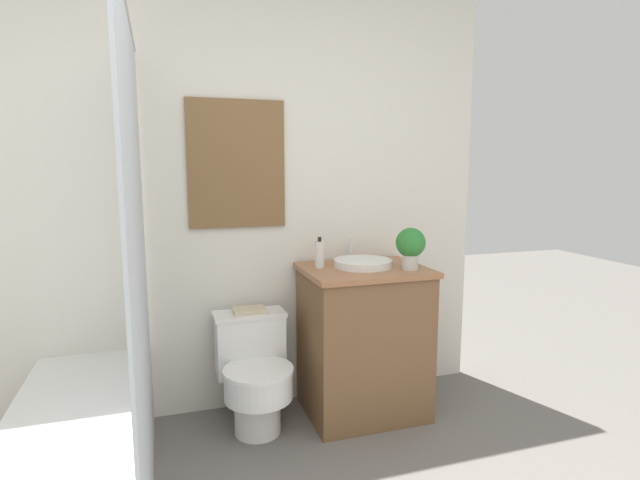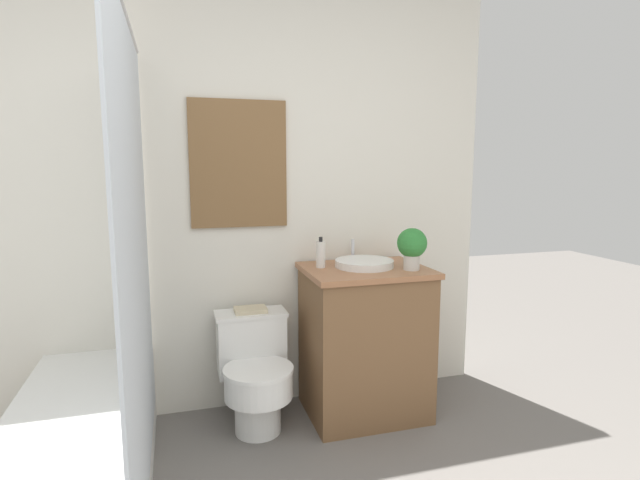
{
  "view_description": "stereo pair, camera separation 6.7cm",
  "coord_description": "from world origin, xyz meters",
  "px_view_note": "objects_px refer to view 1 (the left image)",
  "views": [
    {
      "loc": [
        -0.39,
        -0.7,
        1.4
      ],
      "look_at": [
        0.37,
        1.64,
        1.04
      ],
      "focal_mm": 28.0,
      "sensor_mm": 36.0,
      "label": 1
    },
    {
      "loc": [
        -0.33,
        -0.72,
        1.4
      ],
      "look_at": [
        0.37,
        1.64,
        1.04
      ],
      "focal_mm": 28.0,
      "sensor_mm": 36.0,
      "label": 2
    }
  ],
  "objects_px": {
    "toilet": "(255,372)",
    "sink": "(363,263)",
    "soap_bottle": "(320,254)",
    "potted_plant": "(411,245)",
    "book_on_tank": "(249,310)"
  },
  "relations": [
    {
      "from": "toilet",
      "to": "sink",
      "type": "height_order",
      "value": "sink"
    },
    {
      "from": "toilet",
      "to": "sink",
      "type": "xyz_separation_m",
      "value": [
        0.62,
        0.0,
        0.56
      ]
    },
    {
      "from": "toilet",
      "to": "potted_plant",
      "type": "bearing_deg",
      "value": -9.78
    },
    {
      "from": "toilet",
      "to": "soap_bottle",
      "type": "height_order",
      "value": "soap_bottle"
    },
    {
      "from": "sink",
      "to": "soap_bottle",
      "type": "xyz_separation_m",
      "value": [
        -0.24,
        0.05,
        0.05
      ]
    },
    {
      "from": "potted_plant",
      "to": "sink",
      "type": "bearing_deg",
      "value": 145.7
    },
    {
      "from": "toilet",
      "to": "sink",
      "type": "bearing_deg",
      "value": 0.28
    },
    {
      "from": "sink",
      "to": "toilet",
      "type": "bearing_deg",
      "value": -179.72
    },
    {
      "from": "soap_bottle",
      "to": "book_on_tank",
      "type": "xyz_separation_m",
      "value": [
        -0.38,
        0.07,
        -0.31
      ]
    },
    {
      "from": "soap_bottle",
      "to": "potted_plant",
      "type": "xyz_separation_m",
      "value": [
        0.45,
        -0.2,
        0.06
      ]
    },
    {
      "from": "toilet",
      "to": "book_on_tank",
      "type": "height_order",
      "value": "book_on_tank"
    },
    {
      "from": "potted_plant",
      "to": "book_on_tank",
      "type": "relative_size",
      "value": 1.3
    },
    {
      "from": "toilet",
      "to": "soap_bottle",
      "type": "xyz_separation_m",
      "value": [
        0.38,
        0.05,
        0.61
      ]
    },
    {
      "from": "toilet",
      "to": "book_on_tank",
      "type": "distance_m",
      "value": 0.33
    },
    {
      "from": "soap_bottle",
      "to": "potted_plant",
      "type": "distance_m",
      "value": 0.5
    }
  ]
}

